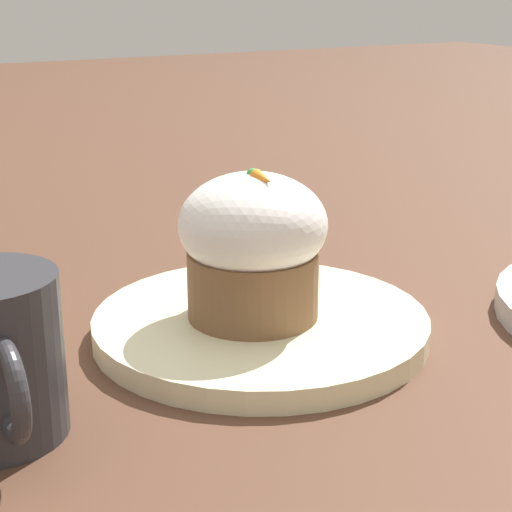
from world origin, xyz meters
TOP-DOWN VIEW (x-y plane):
  - ground_plane at (0.00, 0.00)m, footprint 4.00×4.00m
  - dessert_plate at (0.00, 0.00)m, footprint 0.23×0.23m
  - carrot_cake at (0.00, -0.01)m, footprint 0.10×0.10m
  - spoon at (-0.02, 0.00)m, footprint 0.11×0.09m

SIDE VIEW (x-z plane):
  - ground_plane at x=0.00m, z-range 0.00..0.00m
  - dessert_plate at x=0.00m, z-range 0.00..0.02m
  - spoon at x=-0.02m, z-range 0.02..0.02m
  - carrot_cake at x=0.00m, z-range 0.01..0.12m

